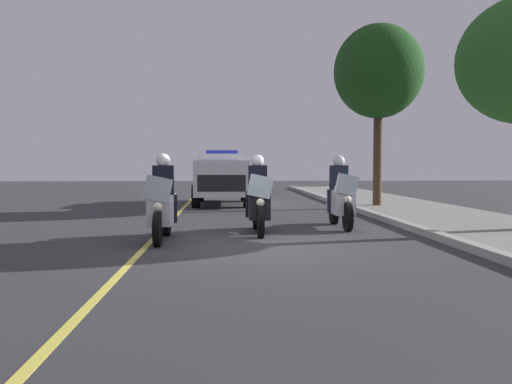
{
  "coord_description": "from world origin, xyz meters",
  "views": [
    {
      "loc": [
        9.59,
        -0.68,
        1.48
      ],
      "look_at": [
        -1.76,
        0.0,
        0.9
      ],
      "focal_mm": 36.79,
      "sensor_mm": 36.0,
      "label": 1
    }
  ],
  "objects_px": {
    "police_motorcycle_trailing": "(340,198)",
    "police_motorcycle_lead_right": "(258,201)",
    "police_motorcycle_lead_left": "(162,205)",
    "police_suv": "(222,176)",
    "tree_far_back": "(378,72)"
  },
  "relations": [
    {
      "from": "police_motorcycle_trailing",
      "to": "police_motorcycle_lead_right",
      "type": "bearing_deg",
      "value": -65.79
    },
    {
      "from": "police_motorcycle_lead_right",
      "to": "police_motorcycle_trailing",
      "type": "xyz_separation_m",
      "value": [
        -0.9,
        2.01,
        0.0
      ]
    },
    {
      "from": "police_motorcycle_lead_left",
      "to": "police_suv",
      "type": "bearing_deg",
      "value": 173.36
    },
    {
      "from": "police_motorcycle_trailing",
      "to": "tree_far_back",
      "type": "distance_m",
      "value": 7.32
    },
    {
      "from": "police_motorcycle_lead_right",
      "to": "police_motorcycle_lead_left",
      "type": "bearing_deg",
      "value": -62.52
    },
    {
      "from": "police_motorcycle_lead_left",
      "to": "tree_far_back",
      "type": "height_order",
      "value": "tree_far_back"
    },
    {
      "from": "police_motorcycle_lead_left",
      "to": "police_suv",
      "type": "relative_size",
      "value": 0.44
    },
    {
      "from": "police_motorcycle_lead_left",
      "to": "police_motorcycle_lead_right",
      "type": "xyz_separation_m",
      "value": [
        -1.01,
        1.95,
        0.0
      ]
    },
    {
      "from": "police_motorcycle_lead_left",
      "to": "police_motorcycle_trailing",
      "type": "distance_m",
      "value": 4.4
    },
    {
      "from": "police_motorcycle_lead_left",
      "to": "tree_far_back",
      "type": "xyz_separation_m",
      "value": [
        -7.52,
        6.5,
        3.97
      ]
    },
    {
      "from": "police_motorcycle_lead_right",
      "to": "police_suv",
      "type": "distance_m",
      "value": 8.64
    },
    {
      "from": "police_motorcycle_lead_right",
      "to": "police_suv",
      "type": "relative_size",
      "value": 0.44
    },
    {
      "from": "police_motorcycle_lead_left",
      "to": "police_motorcycle_lead_right",
      "type": "bearing_deg",
      "value": 117.48
    },
    {
      "from": "police_motorcycle_lead_right",
      "to": "tree_far_back",
      "type": "distance_m",
      "value": 8.88
    },
    {
      "from": "police_suv",
      "to": "police_motorcycle_lead_left",
      "type": "bearing_deg",
      "value": -6.64
    }
  ]
}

